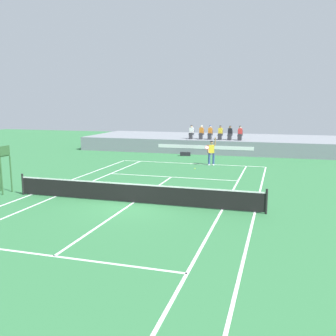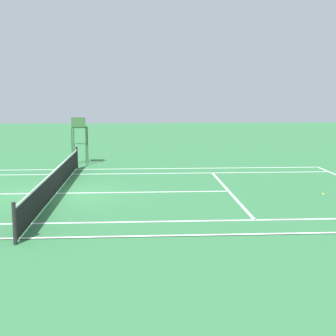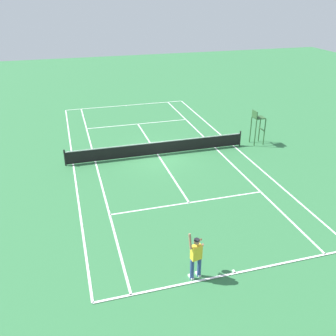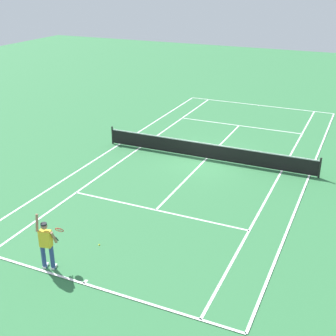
# 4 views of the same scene
# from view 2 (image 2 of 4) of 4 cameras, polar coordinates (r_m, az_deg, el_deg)

# --- Properties ---
(ground_plane) EXTENTS (80.00, 80.00, 0.00)m
(ground_plane) POSITION_cam_2_polar(r_m,az_deg,el_deg) (18.15, -13.10, -3.01)
(ground_plane) COLOR #337542
(court) EXTENTS (11.08, 23.88, 0.03)m
(court) POSITION_cam_2_polar(r_m,az_deg,el_deg) (18.15, -13.10, -2.97)
(court) COLOR #337542
(court) RESTS_ON ground
(net) EXTENTS (11.98, 0.10, 1.07)m
(net) POSITION_cam_2_polar(r_m,az_deg,el_deg) (18.05, -13.15, -1.39)
(net) COLOR black
(net) RESTS_ON ground
(tennis_ball) EXTENTS (0.07, 0.07, 0.07)m
(tennis_ball) POSITION_cam_2_polar(r_m,az_deg,el_deg) (18.39, 17.93, -2.95)
(tennis_ball) COLOR #D1E533
(tennis_ball) RESTS_ON ground
(umpire_chair) EXTENTS (0.77, 0.77, 2.44)m
(umpire_chair) POSITION_cam_2_polar(r_m,az_deg,el_deg) (24.96, -10.49, 3.94)
(umpire_chair) COLOR #2D562D
(umpire_chair) RESTS_ON ground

